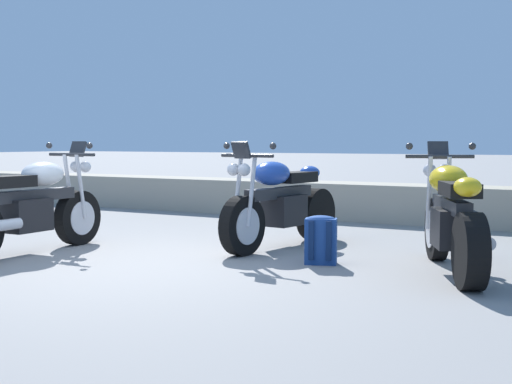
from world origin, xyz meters
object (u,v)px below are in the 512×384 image
object	(u,v)px
motorcycle_blue_centre	(280,204)
motorcycle_yellow_far_right	(452,219)
motorcycle_white_near_left	(31,207)
rider_backpack	(321,239)

from	to	relation	value
motorcycle_blue_centre	motorcycle_yellow_far_right	world-z (taller)	same
motorcycle_white_near_left	motorcycle_yellow_far_right	size ratio (longest dim) A/B	1.07
motorcycle_blue_centre	motorcycle_white_near_left	bearing A→B (deg)	-141.39
rider_backpack	motorcycle_yellow_far_right	bearing A→B (deg)	8.03
motorcycle_blue_centre	motorcycle_yellow_far_right	size ratio (longest dim) A/B	1.07
motorcycle_yellow_far_right	rider_backpack	bearing A→B (deg)	-171.97
motorcycle_white_near_left	rider_backpack	distance (m)	3.07
motorcycle_yellow_far_right	rider_backpack	distance (m)	1.24
rider_backpack	motorcycle_white_near_left	bearing A→B (deg)	-162.57
motorcycle_blue_centre	motorcycle_yellow_far_right	xyz separation A→B (m)	(2.04, -0.58, 0.00)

